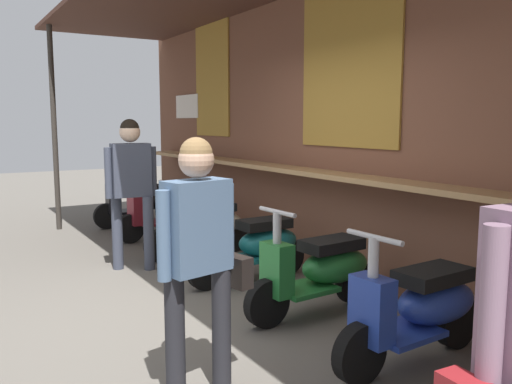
{
  "coord_description": "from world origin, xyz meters",
  "views": [
    {
      "loc": [
        4.11,
        -1.73,
        1.67
      ],
      "look_at": [
        -0.64,
        1.16,
        0.93
      ],
      "focal_mm": 36.98,
      "sensor_mm": 36.0,
      "label": 1
    }
  ],
  "objects": [
    {
      "name": "shopper_with_handbag",
      "position": [
        1.3,
        -0.42,
        0.95
      ],
      "size": [
        0.35,
        0.64,
        1.58
      ],
      "rotation": [
        0.0,
        0.0,
        3.34
      ],
      "color": "#232328",
      "rests_on": "ground_plane"
    },
    {
      "name": "scooter_teal",
      "position": [
        -0.53,
        1.08,
        0.39
      ],
      "size": [
        0.46,
        1.4,
        0.97
      ],
      "rotation": [
        0.0,
        0.0,
        -1.54
      ],
      "color": "#197075",
      "rests_on": "ground_plane"
    },
    {
      "name": "ground_plane",
      "position": [
        0.0,
        0.0,
        0.0
      ],
      "size": [
        29.54,
        29.54,
        0.0
      ],
      "primitive_type": "plane",
      "color": "#605B54"
    },
    {
      "name": "scooter_black",
      "position": [
        -4.03,
        1.08,
        0.39
      ],
      "size": [
        0.47,
        1.4,
        0.97
      ],
      "rotation": [
        0.0,
        0.0,
        -1.62
      ],
      "color": "black",
      "rests_on": "ground_plane"
    },
    {
      "name": "scooter_cream",
      "position": [
        -1.75,
        1.08,
        0.39
      ],
      "size": [
        0.46,
        1.4,
        0.97
      ],
      "rotation": [
        0.0,
        0.0,
        -1.56
      ],
      "color": "beige",
      "rests_on": "ground_plane"
    },
    {
      "name": "scooter_maroon",
      "position": [
        -2.94,
        1.08,
        0.39
      ],
      "size": [
        0.46,
        1.4,
        0.97
      ],
      "rotation": [
        0.0,
        0.0,
        -1.54
      ],
      "color": "maroon",
      "rests_on": "ground_plane"
    },
    {
      "name": "scooter_blue",
      "position": [
        1.7,
        1.08,
        0.39
      ],
      "size": [
        0.46,
        1.4,
        0.97
      ],
      "rotation": [
        0.0,
        0.0,
        -1.53
      ],
      "color": "#233D9E",
      "rests_on": "ground_plane"
    },
    {
      "name": "shopper_passing",
      "position": [
        -1.62,
        0.12,
        1.05
      ],
      "size": [
        0.33,
        0.58,
        1.7
      ],
      "rotation": [
        0.0,
        0.0,
        -0.09
      ],
      "color": "#383D4C",
      "rests_on": "ground_plane"
    },
    {
      "name": "market_stall_facade",
      "position": [
        -0.0,
        1.86,
        1.85
      ],
      "size": [
        10.55,
        2.4,
        3.32
      ],
      "color": "brown",
      "rests_on": "ground_plane"
    },
    {
      "name": "scooter_green",
      "position": [
        0.59,
        1.08,
        0.39
      ],
      "size": [
        0.47,
        1.4,
        0.97
      ],
      "rotation": [
        0.0,
        0.0,
        -1.52
      ],
      "color": "#237533",
      "rests_on": "ground_plane"
    }
  ]
}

